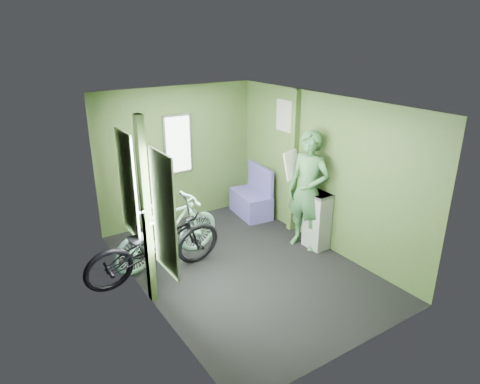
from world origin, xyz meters
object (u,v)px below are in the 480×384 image
object	(u,v)px
bicycle_mint	(170,263)
bench_seat	(252,201)
bicycle_black	(158,277)
passenger	(308,191)
waste_box	(317,220)

from	to	relation	value
bicycle_mint	bench_seat	world-z (taller)	bench_seat
bicycle_black	passenger	xyz separation A→B (m)	(2.27, -0.39, 0.90)
bicycle_black	bench_seat	distance (m)	2.51
bicycle_mint	passenger	bearing A→B (deg)	-116.41
bicycle_mint	passenger	xyz separation A→B (m)	(1.97, -0.65, 0.90)
waste_box	bicycle_black	bearing A→B (deg)	167.91
passenger	bicycle_black	bearing A→B (deg)	-116.84
waste_box	bench_seat	size ratio (longest dim) A/B	0.98
bicycle_mint	waste_box	distance (m)	2.26
passenger	bench_seat	size ratio (longest dim) A/B	2.01
waste_box	bench_seat	world-z (taller)	bench_seat
passenger	bench_seat	bearing A→B (deg)	163.10
bicycle_mint	waste_box	size ratio (longest dim) A/B	1.92
bicycle_black	bicycle_mint	world-z (taller)	bicycle_black
passenger	waste_box	xyz separation A→B (m)	(0.11, -0.12, -0.46)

